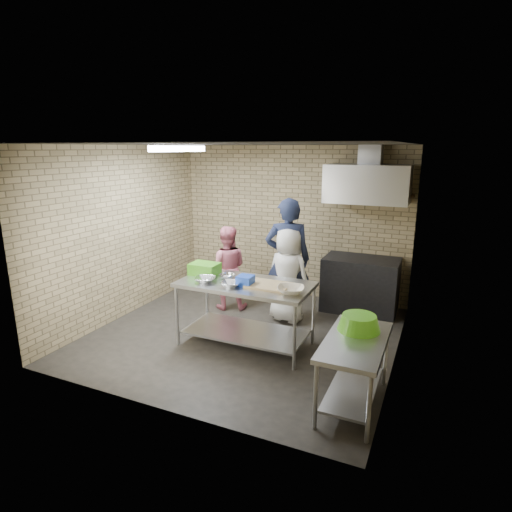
{
  "coord_description": "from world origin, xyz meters",
  "views": [
    {
      "loc": [
        2.49,
        -5.14,
        2.65
      ],
      "look_at": [
        0.1,
        0.2,
        1.15
      ],
      "focal_mm": 29.64,
      "sensor_mm": 36.0,
      "label": 1
    }
  ],
  "objects_px": {
    "bottle_red": "(372,188)",
    "bottle_green": "(398,189)",
    "green_basin": "(359,323)",
    "woman_pink": "(227,268)",
    "green_crate": "(205,269)",
    "blue_tub": "(245,281)",
    "side_counter": "(354,372)",
    "man_navy": "(287,259)",
    "stove": "(360,285)",
    "woman_white": "(288,275)",
    "prep_table": "(245,314)"
  },
  "relations": [
    {
      "from": "bottle_red",
      "to": "bottle_green",
      "type": "relative_size",
      "value": 1.2
    },
    {
      "from": "green_basin",
      "to": "woman_pink",
      "type": "distance_m",
      "value": 3.04
    },
    {
      "from": "green_crate",
      "to": "blue_tub",
      "type": "relative_size",
      "value": 2.0
    },
    {
      "from": "bottle_red",
      "to": "side_counter",
      "type": "bearing_deg",
      "value": -82.38
    },
    {
      "from": "woman_pink",
      "to": "blue_tub",
      "type": "bearing_deg",
      "value": 104.56
    },
    {
      "from": "bottle_green",
      "to": "man_navy",
      "type": "height_order",
      "value": "bottle_green"
    },
    {
      "from": "side_counter",
      "to": "green_crate",
      "type": "xyz_separation_m",
      "value": [
        -2.35,
        0.95,
        0.6
      ]
    },
    {
      "from": "side_counter",
      "to": "green_basin",
      "type": "distance_m",
      "value": 0.52
    },
    {
      "from": "stove",
      "to": "bottle_red",
      "type": "bearing_deg",
      "value": 78.23
    },
    {
      "from": "green_basin",
      "to": "man_navy",
      "type": "relative_size",
      "value": 0.24
    },
    {
      "from": "blue_tub",
      "to": "bottle_red",
      "type": "relative_size",
      "value": 1.11
    },
    {
      "from": "bottle_green",
      "to": "blue_tub",
      "type": "bearing_deg",
      "value": -125.32
    },
    {
      "from": "woman_white",
      "to": "prep_table",
      "type": "bearing_deg",
      "value": 88.42
    },
    {
      "from": "bottle_red",
      "to": "bottle_green",
      "type": "xyz_separation_m",
      "value": [
        0.4,
        0.0,
        -0.01
      ]
    },
    {
      "from": "green_crate",
      "to": "bottle_green",
      "type": "xyz_separation_m",
      "value": [
        2.35,
        2.04,
        1.04
      ]
    },
    {
      "from": "prep_table",
      "to": "green_crate",
      "type": "height_order",
      "value": "green_crate"
    },
    {
      "from": "side_counter",
      "to": "man_navy",
      "type": "relative_size",
      "value": 0.62
    },
    {
      "from": "prep_table",
      "to": "woman_pink",
      "type": "height_order",
      "value": "woman_pink"
    },
    {
      "from": "woman_pink",
      "to": "man_navy",
      "type": "bearing_deg",
      "value": 157.69
    },
    {
      "from": "bottle_green",
      "to": "woman_pink",
      "type": "distance_m",
      "value": 3.03
    },
    {
      "from": "side_counter",
      "to": "man_navy",
      "type": "height_order",
      "value": "man_navy"
    },
    {
      "from": "prep_table",
      "to": "green_basin",
      "type": "relative_size",
      "value": 3.9
    },
    {
      "from": "prep_table",
      "to": "woman_pink",
      "type": "relative_size",
      "value": 1.27
    },
    {
      "from": "bottle_red",
      "to": "woman_white",
      "type": "bearing_deg",
      "value": -131.85
    },
    {
      "from": "prep_table",
      "to": "stove",
      "type": "distance_m",
      "value": 2.26
    },
    {
      "from": "green_crate",
      "to": "man_navy",
      "type": "xyz_separation_m",
      "value": [
        0.89,
        1.01,
        -0.01
      ]
    },
    {
      "from": "blue_tub",
      "to": "woman_white",
      "type": "xyz_separation_m",
      "value": [
        0.19,
        1.13,
        -0.22
      ]
    },
    {
      "from": "blue_tub",
      "to": "bottle_red",
      "type": "distance_m",
      "value": 2.77
    },
    {
      "from": "stove",
      "to": "green_basin",
      "type": "bearing_deg",
      "value": -80.24
    },
    {
      "from": "green_basin",
      "to": "woman_pink",
      "type": "xyz_separation_m",
      "value": [
        -2.51,
        1.71,
        -0.13
      ]
    },
    {
      "from": "bottle_green",
      "to": "stove",
      "type": "bearing_deg",
      "value": -151.93
    },
    {
      "from": "bottle_green",
      "to": "woman_pink",
      "type": "bearing_deg",
      "value": -157.77
    },
    {
      "from": "stove",
      "to": "green_crate",
      "type": "height_order",
      "value": "green_crate"
    },
    {
      "from": "stove",
      "to": "side_counter",
      "type": "bearing_deg",
      "value": -80.71
    },
    {
      "from": "stove",
      "to": "bottle_red",
      "type": "xyz_separation_m",
      "value": [
        0.05,
        0.24,
        1.58
      ]
    },
    {
      "from": "side_counter",
      "to": "man_navy",
      "type": "distance_m",
      "value": 2.51
    },
    {
      "from": "side_counter",
      "to": "blue_tub",
      "type": "xyz_separation_m",
      "value": [
        -1.6,
        0.73,
        0.59
      ]
    },
    {
      "from": "blue_tub",
      "to": "bottle_red",
      "type": "height_order",
      "value": "bottle_red"
    },
    {
      "from": "side_counter",
      "to": "blue_tub",
      "type": "height_order",
      "value": "blue_tub"
    },
    {
      "from": "bottle_red",
      "to": "woman_pink",
      "type": "height_order",
      "value": "bottle_red"
    },
    {
      "from": "stove",
      "to": "green_crate",
      "type": "distance_m",
      "value": 2.67
    },
    {
      "from": "bottle_red",
      "to": "woman_pink",
      "type": "distance_m",
      "value": 2.71
    },
    {
      "from": "green_basin",
      "to": "woman_white",
      "type": "height_order",
      "value": "woman_white"
    },
    {
      "from": "green_basin",
      "to": "bottle_green",
      "type": "relative_size",
      "value": 3.07
    },
    {
      "from": "green_crate",
      "to": "woman_white",
      "type": "distance_m",
      "value": 1.33
    },
    {
      "from": "side_counter",
      "to": "woman_white",
      "type": "xyz_separation_m",
      "value": [
        -1.41,
        1.86,
        0.37
      ]
    },
    {
      "from": "bottle_red",
      "to": "bottle_green",
      "type": "height_order",
      "value": "bottle_red"
    },
    {
      "from": "bottle_red",
      "to": "man_navy",
      "type": "xyz_separation_m",
      "value": [
        -1.06,
        -1.03,
        -1.07
      ]
    },
    {
      "from": "bottle_red",
      "to": "man_navy",
      "type": "relative_size",
      "value": 0.09
    },
    {
      "from": "prep_table",
      "to": "green_crate",
      "type": "distance_m",
      "value": 0.88
    }
  ]
}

